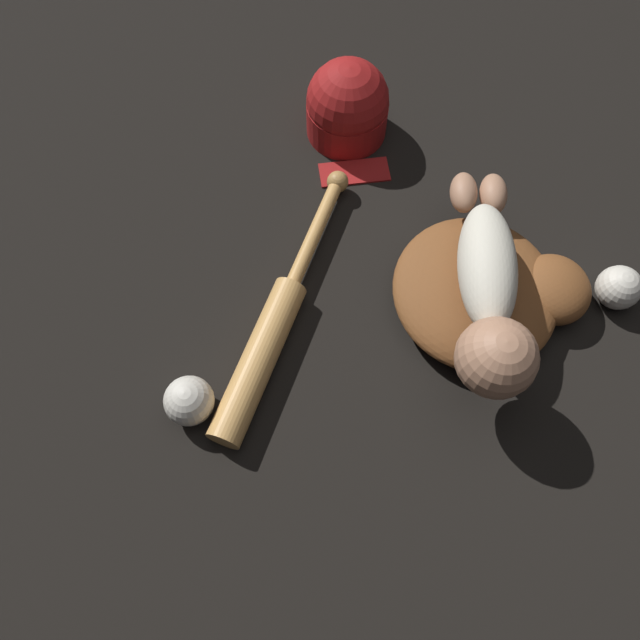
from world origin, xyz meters
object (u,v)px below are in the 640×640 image
Objects in this scene: baseball_glove at (488,291)px; baseball_spare at (619,287)px; baseball_cap at (348,107)px; baseball at (189,401)px; baby_figure at (490,297)px; baseball_bat at (272,330)px.

baseball_glove is 0.22m from baseball_spare.
baseball_glove is at bearing 9.12° from baseball_cap.
baseball_spare is at bearing 69.69° from baseball_glove.
baseball_spare is (0.08, 0.72, -0.00)m from baseball.
baby_figure is 0.48m from baseball_cap.
baseball_glove is 0.44m from baseball_cap.
baseball is 0.62m from baseball_cap.
baseball_spare is (0.15, 0.56, 0.01)m from baseball_bat.
baby_figure is at bearing 69.65° from baseball_bat.
baseball is (-0.00, -0.52, 0.00)m from baseball_glove.
baseball_cap reaches higher than baseball.
baseball_spare is (0.08, 0.21, -0.00)m from baseball_glove.
baseball_cap is (-0.44, -0.07, 0.03)m from baseball_glove.
baseball_glove is 5.12× the size of baseball_spare.
baby_figure is at bearing -46.04° from baseball_glove.
baseball is 0.73m from baseball_spare.
baseball_cap is at bearing -151.74° from baseball_spare.
baseball_glove is 4.90× the size of baseball.
baseball is at bearing -95.60° from baby_figure.
baseball_spare is (0.03, 0.25, -0.09)m from baby_figure.
baseball_glove is at bearing 133.96° from baby_figure.
baseball_spare is 0.58m from baseball_cap.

